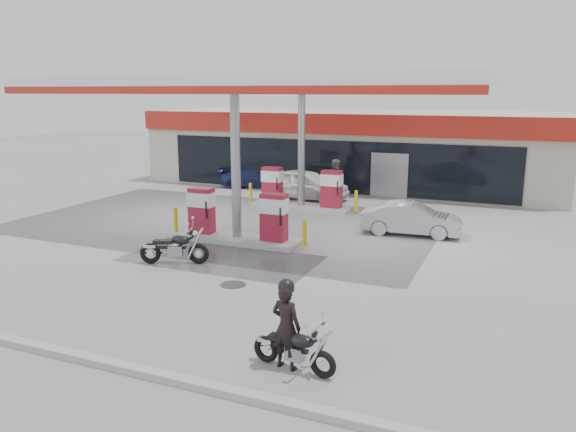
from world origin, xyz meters
name	(u,v)px	position (x,y,z in m)	size (l,w,h in m)	color
ground	(207,257)	(0.00, 0.00, 0.00)	(90.00, 90.00, 0.00)	gray
wet_patch	(221,258)	(0.50, 0.00, 0.00)	(6.00, 3.00, 0.00)	#4C4C4F
drain_cover	(233,285)	(2.00, -2.00, 0.00)	(0.70, 0.70, 0.01)	#38383A
kerb	(28,345)	(0.00, -7.00, 0.07)	(28.00, 0.25, 0.15)	gray
store_building	(353,147)	(0.01, 15.94, 2.01)	(22.00, 8.22, 4.00)	#AEA792
canopy	(272,86)	(0.00, 5.00, 5.27)	(16.00, 10.02, 5.51)	silver
pump_island_near	(237,221)	(0.00, 2.00, 0.71)	(5.14, 1.30, 1.78)	#9E9E99
pump_island_far	(301,193)	(0.00, 8.00, 0.71)	(5.14, 1.30, 1.78)	#9E9E99
main_motorcycle	(295,350)	(5.32, -5.71, 0.40)	(1.75, 0.67, 0.90)	black
biker_main	(286,327)	(5.13, -5.69, 0.83)	(0.60, 0.40, 1.65)	black
parked_motorcycle	(175,248)	(-0.51, -0.98, 0.48)	(2.00, 1.03, 1.08)	black
sedan_white	(306,184)	(-0.64, 10.20, 0.72)	(1.70, 4.21, 1.44)	white
attendant	(336,179)	(0.68, 10.80, 0.96)	(0.94, 0.73, 1.93)	#5C5B60
hatchback_silver	(412,219)	(5.36, 5.31, 0.58)	(1.24, 3.54, 1.17)	#AAACB3
parked_car_left	(253,178)	(-4.50, 12.31, 0.52)	(1.47, 3.61, 1.05)	#171F4F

